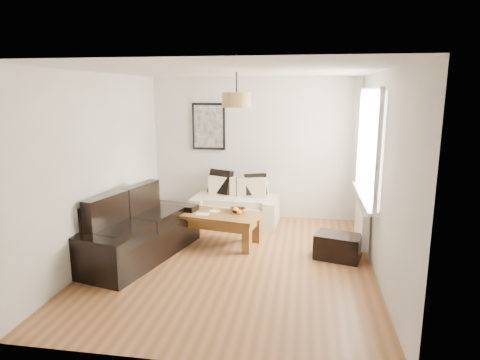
% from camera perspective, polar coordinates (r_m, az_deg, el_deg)
% --- Properties ---
extents(floor, '(4.50, 4.50, 0.00)m').
position_cam_1_polar(floor, '(5.96, -0.93, -11.13)').
color(floor, brown).
rests_on(floor, ground).
extents(ceiling, '(3.80, 4.50, 0.00)m').
position_cam_1_polar(ceiling, '(5.48, -1.02, 14.71)').
color(ceiling, white).
rests_on(ceiling, floor).
extents(wall_back, '(3.80, 0.04, 2.60)m').
position_cam_1_polar(wall_back, '(7.77, 1.92, 4.31)').
color(wall_back, silver).
rests_on(wall_back, floor).
extents(wall_front, '(3.80, 0.04, 2.60)m').
position_cam_1_polar(wall_front, '(3.45, -7.52, -5.71)').
color(wall_front, silver).
rests_on(wall_front, floor).
extents(wall_left, '(0.04, 4.50, 2.60)m').
position_cam_1_polar(wall_left, '(6.19, -18.57, 1.70)').
color(wall_left, silver).
rests_on(wall_left, floor).
extents(wall_right, '(0.04, 4.50, 2.60)m').
position_cam_1_polar(wall_right, '(5.58, 18.64, 0.60)').
color(wall_right, silver).
rests_on(wall_right, floor).
extents(window_bay, '(0.14, 1.90, 1.60)m').
position_cam_1_polar(window_bay, '(6.30, 17.30, 4.71)').
color(window_bay, white).
rests_on(window_bay, wall_right).
extents(radiator, '(0.10, 0.90, 0.52)m').
position_cam_1_polar(radiator, '(6.56, 16.29, -5.90)').
color(radiator, white).
rests_on(radiator, wall_right).
extents(poster, '(0.62, 0.04, 0.87)m').
position_cam_1_polar(poster, '(7.85, -4.30, 7.30)').
color(poster, black).
rests_on(poster, wall_back).
extents(pendant_shade, '(0.40, 0.40, 0.20)m').
position_cam_1_polar(pendant_shade, '(5.78, -0.48, 10.90)').
color(pendant_shade, tan).
rests_on(pendant_shade, ceiling).
extents(loveseat_cream, '(1.55, 0.89, 0.75)m').
position_cam_1_polar(loveseat_cream, '(7.54, -0.60, -3.09)').
color(loveseat_cream, beige).
rests_on(loveseat_cream, floor).
extents(sofa_leather, '(1.44, 2.20, 0.88)m').
position_cam_1_polar(sofa_leather, '(6.21, -14.12, -6.23)').
color(sofa_leather, black).
rests_on(sofa_leather, floor).
extents(coffee_table, '(1.28, 0.86, 0.48)m').
position_cam_1_polar(coffee_table, '(6.57, -2.65, -6.64)').
color(coffee_table, brown).
rests_on(coffee_table, floor).
extents(ottoman, '(0.71, 0.56, 0.36)m').
position_cam_1_polar(ottoman, '(6.17, 13.22, -8.85)').
color(ottoman, black).
rests_on(ottoman, floor).
extents(cushion_left, '(0.46, 0.31, 0.44)m').
position_cam_1_polar(cushion_left, '(7.69, -2.68, -0.24)').
color(cushion_left, black).
rests_on(cushion_left, loveseat_cream).
extents(cushion_right, '(0.41, 0.26, 0.39)m').
position_cam_1_polar(cushion_right, '(7.60, 2.16, -0.60)').
color(cushion_right, black).
rests_on(cushion_right, loveseat_cream).
extents(fruit_bowl, '(0.29, 0.29, 0.06)m').
position_cam_1_polar(fruit_bowl, '(6.56, -0.32, -4.16)').
color(fruit_bowl, black).
rests_on(fruit_bowl, coffee_table).
extents(orange_a, '(0.09, 0.09, 0.08)m').
position_cam_1_polar(orange_a, '(6.44, -0.10, -4.38)').
color(orange_a, orange).
rests_on(orange_a, fruit_bowl).
extents(orange_b, '(0.07, 0.07, 0.07)m').
position_cam_1_polar(orange_b, '(6.47, 0.52, -4.31)').
color(orange_b, '#FF5015').
rests_on(orange_b, fruit_bowl).
extents(orange_c, '(0.10, 0.10, 0.09)m').
position_cam_1_polar(orange_c, '(6.56, -0.59, -4.08)').
color(orange_c, orange).
rests_on(orange_c, fruit_bowl).
extents(papers, '(0.21, 0.15, 0.01)m').
position_cam_1_polar(papers, '(6.49, -5.16, -4.65)').
color(papers, silver).
rests_on(papers, coffee_table).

